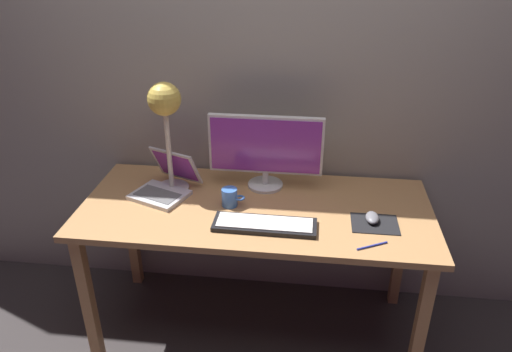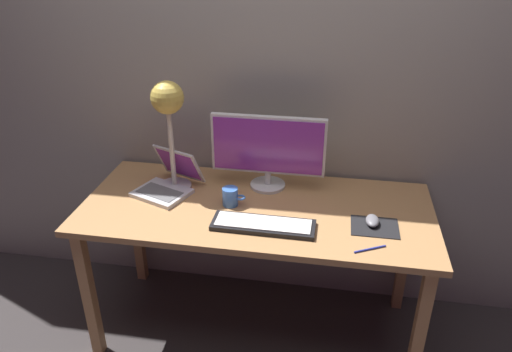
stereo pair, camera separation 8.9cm
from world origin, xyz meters
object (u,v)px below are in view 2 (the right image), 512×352
at_px(coffee_mug, 231,197).
at_px(pen, 370,249).
at_px(desk_lamp, 168,110).
at_px(keyboard_main, 263,225).
at_px(mouse, 372,221).
at_px(laptop, 170,179).
at_px(monitor, 268,149).

relative_size(coffee_mug, pen, 0.76).
bearing_deg(pen, desk_lamp, 158.36).
height_order(keyboard_main, pen, keyboard_main).
relative_size(desk_lamp, pen, 3.81).
height_order(desk_lamp, coffee_mug, desk_lamp).
bearing_deg(pen, mouse, 85.38).
bearing_deg(mouse, desk_lamp, 169.28).
xyz_separation_m(desk_lamp, mouse, (0.94, -0.18, -0.38)).
relative_size(desk_lamp, coffee_mug, 5.01).
xyz_separation_m(laptop, mouse, (0.95, -0.16, -0.04)).
height_order(keyboard_main, coffee_mug, coffee_mug).
xyz_separation_m(keyboard_main, mouse, (0.46, 0.10, 0.01)).
bearing_deg(keyboard_main, monitor, 95.45).
distance_m(monitor, coffee_mug, 0.30).
bearing_deg(laptop, monitor, 13.00).
relative_size(monitor, desk_lamp, 1.02).
distance_m(mouse, coffee_mug, 0.64).
distance_m(desk_lamp, pen, 1.07).
relative_size(monitor, pen, 3.88).
bearing_deg(coffee_mug, mouse, -5.54).
xyz_separation_m(monitor, keyboard_main, (0.03, -0.36, -0.19)).
height_order(laptop, pen, laptop).
xyz_separation_m(monitor, coffee_mug, (-0.14, -0.20, -0.16)).
bearing_deg(pen, coffee_mug, 157.96).
bearing_deg(laptop, pen, -20.33).
bearing_deg(keyboard_main, desk_lamp, 150.19).
height_order(desk_lamp, mouse, desk_lamp).
relative_size(keyboard_main, coffee_mug, 4.15).
relative_size(monitor, mouse, 5.66).
bearing_deg(mouse, monitor, 151.66).
relative_size(monitor, laptop, 1.53).
distance_m(monitor, mouse, 0.59).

